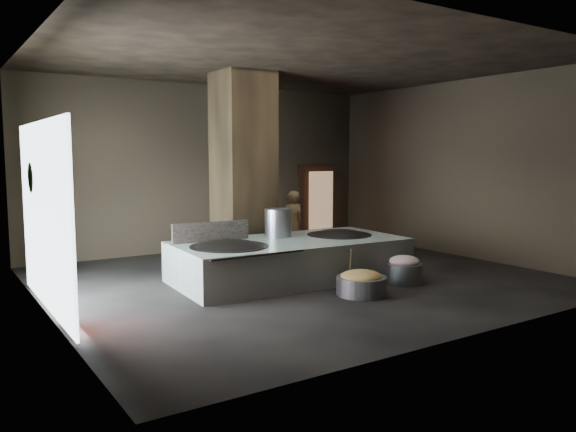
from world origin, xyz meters
TOP-DOWN VIEW (x-y plane):
  - floor at (0.00, 0.00)m, footprint 10.00×9.00m
  - ceiling at (0.00, 0.00)m, footprint 10.00×9.00m
  - back_wall at (0.00, 4.55)m, footprint 10.00×0.10m
  - front_wall at (0.00, -4.55)m, footprint 10.00×0.10m
  - left_wall at (-5.05, 0.00)m, footprint 0.10×9.00m
  - right_wall at (5.05, 0.00)m, footprint 0.10×9.00m
  - pillar at (-0.30, 1.90)m, footprint 1.20×1.20m
  - hearth_platform at (-0.22, 0.04)m, footprint 4.91×2.54m
  - platform_cap at (-0.22, 0.04)m, footprint 4.69×2.25m
  - wok_left at (-1.67, -0.01)m, footprint 1.51×1.51m
  - wok_left_rim at (-1.67, -0.01)m, footprint 1.54×1.54m
  - wok_right at (1.13, 0.09)m, footprint 1.41×1.41m
  - wok_right_rim at (1.13, 0.09)m, footprint 1.44×1.44m
  - stock_pot at (-0.17, 0.59)m, footprint 0.58×0.58m
  - splash_guard at (-1.67, 0.79)m, footprint 1.67×0.15m
  - cook at (1.30, 2.24)m, footprint 0.64×0.44m
  - veg_basin at (0.17, -1.80)m, footprint 1.09×1.09m
  - veg_fill at (0.17, -1.80)m, footprint 0.77×0.77m
  - ladle at (0.02, -1.65)m, footprint 0.24×0.32m
  - meat_basin at (1.55, -1.52)m, footprint 0.96×0.96m
  - meat_fill at (1.55, -1.52)m, footprint 0.61×0.61m
  - doorway_near at (1.20, 4.45)m, footprint 1.18×0.08m
  - doorway_near_glow at (1.21, 4.37)m, footprint 0.85×0.04m
  - doorway_far at (3.60, 4.45)m, footprint 1.18×0.08m
  - doorway_far_glow at (3.73, 4.29)m, footprint 0.89×0.04m
  - left_opening at (-4.95, 0.20)m, footprint 0.04×4.20m
  - pavilion_sliver at (-4.88, -1.10)m, footprint 0.05×0.90m
  - tree_silhouette at (-4.85, 1.30)m, footprint 0.28×1.10m

SIDE VIEW (x-z plane):
  - floor at x=0.00m, z-range -0.10..0.00m
  - veg_basin at x=0.17m, z-range 0.00..0.35m
  - meat_basin at x=1.55m, z-range 0.00..0.40m
  - veg_fill at x=0.17m, z-range 0.23..0.47m
  - hearth_platform at x=-0.22m, z-range 0.00..0.83m
  - meat_fill at x=1.55m, z-range 0.33..0.57m
  - ladle at x=0.02m, z-range 0.22..0.88m
  - wok_left at x=-1.67m, z-range 0.54..0.96m
  - wok_right at x=1.13m, z-range 0.55..0.95m
  - platform_cap at x=-0.22m, z-range 0.80..0.83m
  - wok_left_rim at x=-1.67m, z-range 0.79..0.85m
  - wok_right_rim at x=1.13m, z-range 0.79..0.85m
  - cook at x=1.30m, z-range 0.00..1.69m
  - pavilion_sliver at x=-4.88m, z-range 0.00..1.70m
  - splash_guard at x=-1.67m, z-range 0.82..1.24m
  - doorway_far_glow at x=3.73m, z-range 0.00..2.10m
  - doorway_near_glow at x=1.21m, z-range 0.04..2.06m
  - doorway_near at x=1.20m, z-range -0.09..2.29m
  - doorway_far at x=3.60m, z-range -0.09..2.29m
  - stock_pot at x=-0.17m, z-range 0.82..1.44m
  - left_opening at x=-4.95m, z-range 0.05..3.15m
  - tree_silhouette at x=-4.85m, z-range 1.65..2.75m
  - back_wall at x=0.00m, z-range 0.00..4.50m
  - front_wall at x=0.00m, z-range 0.00..4.50m
  - left_wall at x=-5.05m, z-range 0.00..4.50m
  - right_wall at x=5.05m, z-range 0.00..4.50m
  - pillar at x=-0.30m, z-range 0.00..4.50m
  - ceiling at x=0.00m, z-range 4.50..4.60m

